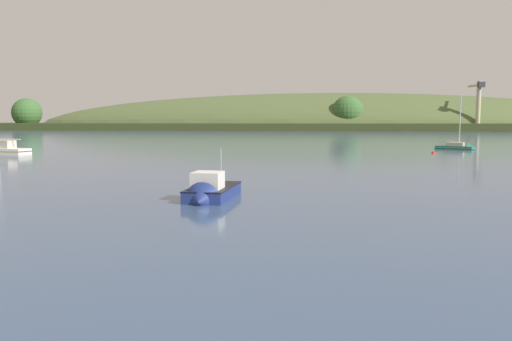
{
  "coord_description": "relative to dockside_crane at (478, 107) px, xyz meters",
  "views": [
    {
      "loc": [
        1.22,
        -5.46,
        4.54
      ],
      "look_at": [
        -4.13,
        30.7,
        0.94
      ],
      "focal_mm": 35.66,
      "sensor_mm": 36.0,
      "label": 1
    }
  ],
  "objects": [
    {
      "name": "mooring_buoy_off_fishing_boat",
      "position": [
        -113.97,
        -169.53,
        -10.64
      ],
      "size": [
        0.59,
        0.59,
        0.67
      ],
      "color": "#EA5B19",
      "rests_on": "ground"
    },
    {
      "name": "fishing_boat_moored",
      "position": [
        -72.27,
        -214.67,
        -10.28
      ],
      "size": [
        2.43,
        5.88,
        3.6
      ],
      "rotation": [
        0.0,
        0.0,
        4.68
      ],
      "color": "navy",
      "rests_on": "ground"
    },
    {
      "name": "far_shoreline_hill",
      "position": [
        -66.58,
        39.92,
        -10.47
      ],
      "size": [
        421.08,
        124.86,
        39.16
      ],
      "rotation": [
        0.0,
        0.0,
        0.03
      ],
      "color": "#35401E",
      "rests_on": "ground"
    },
    {
      "name": "mooring_buoy_midchannel",
      "position": [
        -51.21,
        -169.13,
        -10.64
      ],
      "size": [
        0.5,
        0.5,
        0.58
      ],
      "color": "red",
      "rests_on": "ground"
    },
    {
      "name": "dockside_crane",
      "position": [
        0.0,
        0.0,
        0.0
      ],
      "size": [
        5.18,
        13.25,
        22.18
      ],
      "rotation": [
        0.0,
        0.0,
        1.75
      ],
      "color": "#4C4C51",
      "rests_on": "ground"
    },
    {
      "name": "sailboat_far_left",
      "position": [
        -45.2,
        -158.71,
        -10.49
      ],
      "size": [
        6.57,
        4.61,
        9.49
      ],
      "rotation": [
        0.0,
        0.0,
        5.84
      ],
      "color": "#0F564C",
      "rests_on": "ground"
    }
  ]
}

